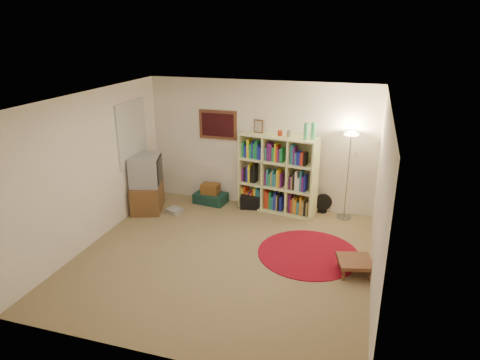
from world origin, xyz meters
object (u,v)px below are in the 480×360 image
object	(u,v)px
bookshelf	(277,175)
suitcase	(211,198)
side_table	(355,262)
floor_fan	(323,203)
floor_lamp	(350,147)
tv_stand	(147,184)

from	to	relation	value
bookshelf	suitcase	world-z (taller)	bookshelf
bookshelf	side_table	xyz separation A→B (m)	(1.61, -1.94, -0.55)
bookshelf	floor_fan	distance (m)	1.07
side_table	floor_lamp	bearing A→B (deg)	98.22
suitcase	side_table	bearing A→B (deg)	-25.27
floor_fan	suitcase	bearing A→B (deg)	163.72
tv_stand	side_table	world-z (taller)	tv_stand
floor_lamp	floor_fan	bearing A→B (deg)	160.86
bookshelf	side_table	size ratio (longest dim) A/B	3.06
floor_lamp	suitcase	bearing A→B (deg)	-179.19
floor_fan	side_table	xyz separation A→B (m)	(0.70, -2.07, -0.00)
tv_stand	suitcase	xyz separation A→B (m)	(1.07, 0.68, -0.44)
tv_stand	bookshelf	bearing A→B (deg)	-1.33
bookshelf	tv_stand	bearing A→B (deg)	-152.83
side_table	bookshelf	bearing A→B (deg)	129.67
floor_lamp	floor_fan	xyz separation A→B (m)	(-0.42, 0.15, -1.21)
floor_lamp	tv_stand	size ratio (longest dim) A/B	1.49
side_table	tv_stand	bearing A→B (deg)	163.32
floor_lamp	side_table	xyz separation A→B (m)	(0.28, -1.93, -1.22)
suitcase	bookshelf	bearing A→B (deg)	9.34
bookshelf	floor_fan	xyz separation A→B (m)	(0.91, 0.13, -0.54)
bookshelf	floor_fan	bearing A→B (deg)	18.70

